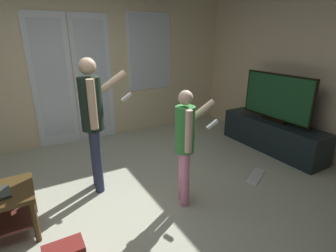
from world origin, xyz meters
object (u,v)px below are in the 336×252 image
(flat_screen_tv, at_px, (277,98))
(person_child, at_px, (186,139))
(loose_keyboard, at_px, (256,176))
(tv_stand, at_px, (272,135))
(person_adult, at_px, (93,115))

(flat_screen_tv, distance_m, person_child, 2.06)
(loose_keyboard, bearing_deg, tv_stand, 30.01)
(person_adult, height_order, person_child, person_adult)
(tv_stand, distance_m, person_adult, 2.84)
(loose_keyboard, bearing_deg, person_adult, 156.89)
(tv_stand, bearing_deg, person_child, -166.42)
(tv_stand, distance_m, loose_keyboard, 1.06)
(flat_screen_tv, bearing_deg, person_adult, 174.36)
(tv_stand, height_order, loose_keyboard, tv_stand)
(tv_stand, relative_size, flat_screen_tv, 1.43)
(person_child, height_order, loose_keyboard, person_child)
(person_child, bearing_deg, flat_screen_tv, 13.69)
(person_adult, distance_m, loose_keyboard, 2.22)
(tv_stand, bearing_deg, loose_keyboard, -149.99)
(person_child, distance_m, loose_keyboard, 1.34)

